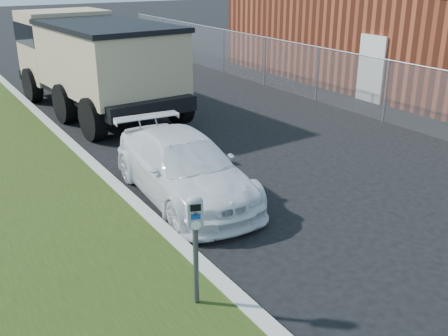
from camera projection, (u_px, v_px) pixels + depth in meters
ground at (319, 222)px, 9.42m from camera, size 120.00×120.00×0.00m
chainlink_fence at (318, 64)px, 17.46m from camera, size 0.06×30.06×30.00m
brick_building at (417, 24)px, 20.88m from camera, size 9.20×14.20×4.17m
parking_meter at (195, 227)px, 6.56m from camera, size 0.24×0.20×1.52m
white_wagon at (183, 167)px, 10.26m from camera, size 1.99×4.37×1.24m
dump_truck at (92, 58)px, 16.26m from camera, size 3.44×7.63×2.92m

